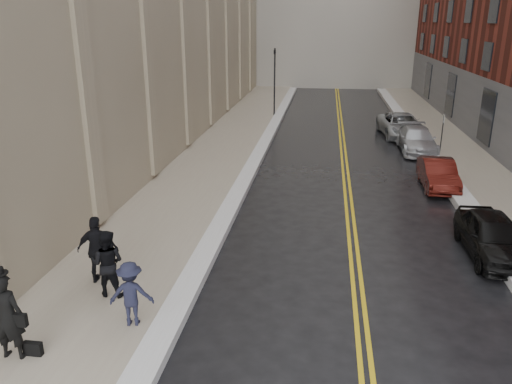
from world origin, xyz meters
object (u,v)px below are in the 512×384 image
(pedestrian_main, at_px, (7,316))
(car_silver_far, at_px, (402,125))
(pedestrian_c, at_px, (98,250))
(pedestrian_a, at_px, (108,263))
(car_black, at_px, (492,236))
(car_maroon, at_px, (438,174))
(car_silver_near, at_px, (417,140))
(pedestrian_b, at_px, (131,294))

(pedestrian_main, bearing_deg, car_silver_far, -117.57)
(pedestrian_c, bearing_deg, pedestrian_a, 124.54)
(car_black, relative_size, pedestrian_main, 2.00)
(car_maroon, relative_size, pedestrian_main, 1.90)
(car_silver_far, xyz_separation_m, pedestrian_main, (-11.48, -24.47, 0.43))
(car_silver_near, relative_size, pedestrian_main, 2.31)
(car_silver_near, bearing_deg, pedestrian_main, -120.23)
(pedestrian_main, distance_m, pedestrian_b, 2.67)
(car_black, bearing_deg, car_silver_far, 90.71)
(pedestrian_b, height_order, pedestrian_c, pedestrian_c)
(pedestrian_main, height_order, pedestrian_b, pedestrian_main)
(pedestrian_main, xyz_separation_m, pedestrian_a, (1.02, 2.82, -0.09))
(car_silver_far, bearing_deg, pedestrian_a, -121.38)
(car_black, height_order, pedestrian_b, pedestrian_b)
(car_maroon, bearing_deg, pedestrian_a, -133.08)
(car_maroon, relative_size, pedestrian_c, 1.97)
(car_silver_near, bearing_deg, car_silver_far, 94.55)
(car_silver_far, distance_m, pedestrian_a, 24.05)
(car_silver_near, xyz_separation_m, pedestrian_b, (-9.68, -19.02, 0.29))
(car_silver_far, distance_m, pedestrian_b, 24.73)
(car_maroon, bearing_deg, car_black, -86.84)
(pedestrian_a, bearing_deg, car_silver_near, -121.90)
(car_black, bearing_deg, pedestrian_a, -160.13)
(car_silver_near, xyz_separation_m, pedestrian_main, (-11.82, -20.59, 0.49))
(car_maroon, xyz_separation_m, pedestrian_c, (-11.23, -10.50, 0.49))
(car_black, xyz_separation_m, pedestrian_c, (-11.52, -3.55, 0.44))
(car_maroon, relative_size, pedestrian_a, 2.09)
(car_black, height_order, car_silver_near, car_black)
(pedestrian_c, bearing_deg, car_silver_near, -130.40)
(car_silver_near, relative_size, pedestrian_b, 2.87)
(pedestrian_c, bearing_deg, car_maroon, -143.81)
(car_silver_near, height_order, car_silver_far, car_silver_far)
(car_silver_near, bearing_deg, car_maroon, -91.43)
(car_silver_near, xyz_separation_m, car_silver_far, (-0.33, 3.88, 0.05))
(car_silver_far, xyz_separation_m, pedestrian_a, (-10.46, -21.65, 0.34))
(pedestrian_b, bearing_deg, pedestrian_main, 25.57)
(car_black, distance_m, pedestrian_b, 11.24)
(car_silver_far, xyz_separation_m, pedestrian_c, (-11.01, -21.03, 0.39))
(car_silver_near, distance_m, pedestrian_main, 23.75)
(pedestrian_main, height_order, pedestrian_a, pedestrian_main)
(car_maroon, xyz_separation_m, pedestrian_b, (-9.55, -12.37, 0.33))
(car_silver_near, height_order, pedestrian_b, pedestrian_b)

